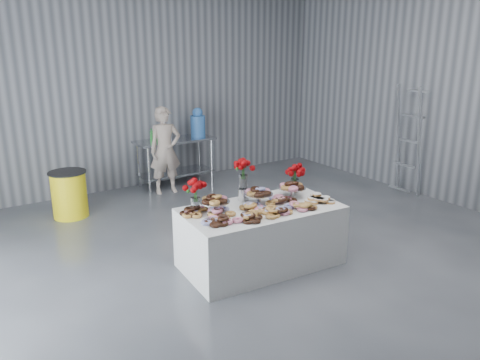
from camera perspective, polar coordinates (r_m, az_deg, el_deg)
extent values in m
plane|color=#3C3F44|center=(5.63, 6.06, -11.85)|extent=(9.00, 9.00, 0.00)
cube|color=gray|center=(8.90, -12.67, 11.87)|extent=(8.00, 0.04, 4.00)
cube|color=white|center=(5.78, 2.56, -6.88)|extent=(1.97, 1.14, 0.75)
cube|color=silver|center=(8.91, -7.95, 4.83)|extent=(1.50, 0.60, 0.04)
cube|color=silver|center=(9.06, -7.79, 0.93)|extent=(1.40, 0.55, 0.03)
cylinder|color=silver|center=(8.54, -11.02, 1.05)|extent=(0.04, 0.04, 0.86)
cylinder|color=silver|center=(9.09, -3.46, 2.29)|extent=(0.04, 0.04, 0.86)
cylinder|color=silver|center=(8.99, -12.27, 1.76)|extent=(0.04, 0.04, 0.86)
cylinder|color=silver|center=(9.51, -4.98, 2.90)|extent=(0.04, 0.04, 0.86)
cylinder|color=silver|center=(5.49, -3.10, -3.28)|extent=(0.06, 0.06, 0.12)
cylinder|color=silver|center=(5.47, -3.11, -2.64)|extent=(0.36, 0.36, 0.01)
cylinder|color=silver|center=(5.76, 2.26, -2.29)|extent=(0.06, 0.06, 0.12)
cylinder|color=silver|center=(5.74, 2.26, -1.68)|extent=(0.36, 0.36, 0.01)
cylinder|color=silver|center=(6.03, 6.32, -1.52)|extent=(0.06, 0.06, 0.12)
cylinder|color=silver|center=(6.01, 6.34, -0.94)|extent=(0.36, 0.36, 0.01)
cylinder|color=white|center=(5.48, -5.45, -3.02)|extent=(0.11, 0.11, 0.18)
cylinder|color=#1E5919|center=(5.44, -5.49, -1.73)|extent=(0.04, 0.04, 0.18)
cylinder|color=white|center=(6.22, 6.65, -0.67)|extent=(0.11, 0.11, 0.18)
cylinder|color=#1E5919|center=(6.18, 6.69, 0.48)|extent=(0.04, 0.04, 0.18)
cylinder|color=silver|center=(5.87, 0.41, -1.76)|extent=(0.14, 0.14, 0.15)
cylinder|color=white|center=(5.82, 0.41, -0.22)|extent=(0.11, 0.11, 0.18)
cylinder|color=#1E5919|center=(5.78, 0.41, 1.02)|extent=(0.04, 0.04, 0.18)
cylinder|color=#438AE7|center=(9.09, -5.16, 6.57)|extent=(0.28, 0.28, 0.40)
sphere|color=#438AE7|center=(9.05, -5.20, 8.17)|extent=(0.20, 0.20, 0.20)
imported|color=#CC8C93|center=(8.51, -9.10, 3.58)|extent=(0.62, 0.45, 1.57)
cylinder|color=yellow|center=(7.80, -20.08, -1.72)|extent=(0.53, 0.53, 0.72)
cylinder|color=black|center=(7.70, -20.35, 0.89)|extent=(0.57, 0.57, 0.02)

